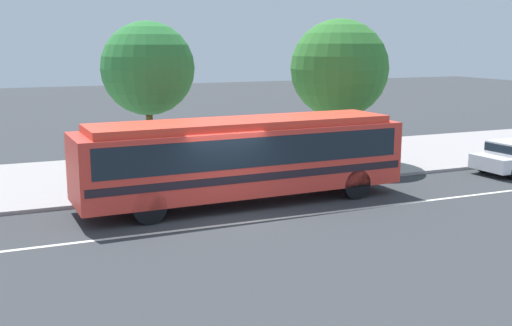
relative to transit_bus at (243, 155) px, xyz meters
name	(u,v)px	position (x,y,z in m)	size (l,w,h in m)	color
ground_plane	(229,216)	(-1.00, -1.34, -1.59)	(120.00, 120.00, 0.00)	#34363A
sidewalk_slab	(170,172)	(-1.00, 5.35, -1.53)	(60.00, 8.00, 0.12)	#9D9595
lane_stripe_center	(239,223)	(-1.00, -2.14, -1.58)	(56.00, 0.16, 0.01)	silver
transit_bus	(243,155)	(0.00, 0.00, 0.00)	(10.72, 2.82, 2.72)	red
pedestrian_waiting_near_sign	(182,155)	(-1.04, 3.37, -0.50)	(0.40, 0.40, 1.66)	navy
bus_stop_sign	(343,135)	(4.90, 1.99, 0.07)	(0.16, 0.43, 2.39)	gray
street_tree_near_stop	(148,69)	(-1.90, 4.70, 2.58)	(3.46, 3.46, 5.79)	brown
street_tree_mid_block	(339,69)	(6.07, 4.40, 2.46)	(4.08, 4.08, 5.97)	brown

